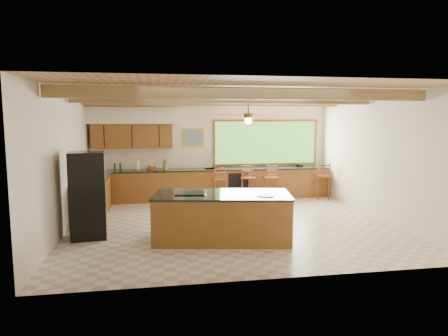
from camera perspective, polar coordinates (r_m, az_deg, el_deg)
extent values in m
plane|color=beige|center=(9.28, 1.05, -7.95)|extent=(7.20, 7.20, 0.00)
cube|color=silver|center=(12.21, -1.77, 2.80)|extent=(7.20, 0.04, 3.00)
cube|color=silver|center=(5.88, 6.99, -1.81)|extent=(7.20, 0.04, 3.00)
cube|color=silver|center=(9.06, -21.90, 0.83)|extent=(0.04, 6.50, 3.00)
cube|color=silver|center=(10.31, 21.15, 1.55)|extent=(0.04, 6.50, 3.00)
cube|color=tan|center=(8.99, 1.10, 10.86)|extent=(7.20, 6.50, 0.04)
cube|color=#9B794D|center=(7.42, 3.44, 10.59)|extent=(7.10, 0.15, 0.22)
cube|color=#9B794D|center=(9.47, 0.52, 9.82)|extent=(7.10, 0.15, 0.22)
cube|color=#9B794D|center=(11.25, -1.12, 9.37)|extent=(7.10, 0.15, 0.22)
cube|color=brown|center=(11.90, -12.97, 4.44)|extent=(2.30, 0.35, 0.70)
cube|color=#EBE5CB|center=(11.82, -13.06, 7.33)|extent=(2.60, 0.50, 0.48)
cylinder|color=#FFEABF|center=(11.88, -16.42, 6.12)|extent=(0.10, 0.10, 0.01)
cylinder|color=#FFEABF|center=(11.80, -9.62, 6.30)|extent=(0.10, 0.10, 0.01)
cube|color=#6BAB3D|center=(12.52, 5.99, 3.65)|extent=(3.20, 0.04, 1.30)
cube|color=gold|center=(12.10, -4.35, 4.40)|extent=(0.64, 0.03, 0.54)
cube|color=#41755E|center=(12.08, -4.34, 4.40)|extent=(0.54, 0.01, 0.44)
cube|color=brown|center=(12.00, -1.53, -2.37)|extent=(7.00, 0.65, 0.88)
cube|color=black|center=(11.93, -1.54, -0.19)|extent=(7.04, 0.69, 0.04)
cube|color=brown|center=(10.47, -18.26, -4.12)|extent=(0.65, 2.35, 0.88)
cube|color=black|center=(10.39, -18.36, -1.63)|extent=(0.69, 2.39, 0.04)
cube|color=black|center=(11.80, 2.07, -2.63)|extent=(0.60, 0.02, 0.78)
cube|color=silver|center=(11.93, -1.54, -0.17)|extent=(0.50, 0.38, 0.03)
cylinder|color=silver|center=(12.11, -1.67, 0.72)|extent=(0.03, 0.03, 0.30)
cylinder|color=silver|center=(12.00, -1.61, 1.29)|extent=(0.03, 0.20, 0.03)
cylinder|color=silver|center=(11.81, -12.28, 0.35)|extent=(0.11, 0.11, 0.28)
cylinder|color=#1B441B|center=(11.98, -15.33, 0.18)|extent=(0.06, 0.06, 0.21)
cylinder|color=#1B441B|center=(12.01, -14.59, 0.21)|extent=(0.06, 0.06, 0.20)
cube|color=black|center=(12.66, 10.71, 0.41)|extent=(0.23, 0.20, 0.09)
cube|color=brown|center=(8.00, -0.27, -7.10)|extent=(2.80, 1.65, 0.89)
cube|color=black|center=(7.90, -0.27, -3.82)|extent=(2.85, 1.70, 0.04)
cube|color=black|center=(7.92, -4.76, -3.59)|extent=(0.66, 0.56, 0.02)
cylinder|color=silver|center=(7.70, 6.06, -3.94)|extent=(0.32, 0.32, 0.02)
cube|color=black|center=(8.50, -18.87, -3.68)|extent=(0.75, 0.73, 1.75)
cube|color=silver|center=(8.45, -16.59, -3.66)|extent=(0.02, 0.05, 1.61)
cube|color=brown|center=(11.53, -0.72, -1.65)|extent=(0.40, 0.40, 0.04)
cylinder|color=brown|center=(11.41, -1.36, -3.47)|extent=(0.04, 0.04, 0.64)
cylinder|color=brown|center=(11.46, 0.17, -3.43)|extent=(0.04, 0.04, 0.64)
cylinder|color=brown|center=(11.72, -1.58, -3.20)|extent=(0.04, 0.04, 0.64)
cylinder|color=brown|center=(11.76, -0.09, -3.16)|extent=(0.04, 0.04, 0.64)
cube|color=brown|center=(11.69, 3.53, -1.38)|extent=(0.54, 0.54, 0.04)
cylinder|color=brown|center=(11.56, 2.92, -3.27)|extent=(0.04, 0.04, 0.67)
cylinder|color=brown|center=(11.63, 4.48, -3.21)|extent=(0.04, 0.04, 0.67)
cylinder|color=brown|center=(11.87, 2.58, -2.99)|extent=(0.04, 0.04, 0.67)
cylinder|color=brown|center=(11.94, 4.10, -2.94)|extent=(0.04, 0.04, 0.67)
cube|color=brown|center=(11.87, 6.72, -1.32)|extent=(0.42, 0.42, 0.04)
cylinder|color=brown|center=(11.73, 6.16, -3.17)|extent=(0.04, 0.04, 0.67)
cylinder|color=brown|center=(11.82, 7.66, -3.11)|extent=(0.04, 0.04, 0.67)
cylinder|color=brown|center=(12.03, 5.74, -2.90)|extent=(0.04, 0.04, 0.67)
cylinder|color=brown|center=(12.12, 7.21, -2.85)|extent=(0.04, 0.04, 0.67)
cube|color=brown|center=(12.43, 14.02, -1.11)|extent=(0.52, 0.52, 0.04)
cylinder|color=brown|center=(12.27, 13.58, -2.87)|extent=(0.04, 0.04, 0.66)
cylinder|color=brown|center=(12.40, 14.95, -2.81)|extent=(0.04, 0.04, 0.66)
cylinder|color=brown|center=(12.57, 13.00, -2.63)|extent=(0.04, 0.04, 0.66)
cylinder|color=brown|center=(12.69, 14.35, -2.57)|extent=(0.04, 0.04, 0.66)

